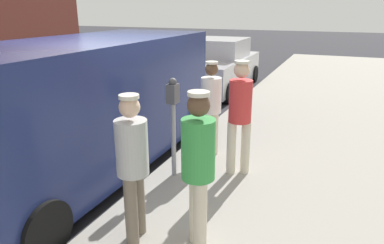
% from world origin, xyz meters
% --- Properties ---
extents(ground_plane, '(80.00, 80.00, 0.00)m').
position_xyz_m(ground_plane, '(0.00, 0.00, 0.00)').
color(ground_plane, '#2D2D33').
extents(sidewalk_slab, '(5.00, 32.00, 0.15)m').
position_xyz_m(sidewalk_slab, '(3.50, 0.00, 0.07)').
color(sidewalk_slab, '#9E998E').
rests_on(sidewalk_slab, ground).
extents(parking_meter_near, '(0.14, 0.18, 1.52)m').
position_xyz_m(parking_meter_near, '(1.35, -0.17, 1.18)').
color(parking_meter_near, gray).
rests_on(parking_meter_near, sidewalk_slab).
extents(pedestrian_in_red, '(0.34, 0.34, 1.75)m').
position_xyz_m(pedestrian_in_red, '(2.23, 0.29, 1.16)').
color(pedestrian_in_red, beige).
rests_on(pedestrian_in_red, sidewalk_slab).
extents(pedestrian_in_gray, '(0.34, 0.36, 1.65)m').
position_xyz_m(pedestrian_in_gray, '(1.64, -1.73, 1.09)').
color(pedestrian_in_gray, '#726656').
rests_on(pedestrian_in_gray, sidewalk_slab).
extents(pedestrian_in_green, '(0.34, 0.34, 1.72)m').
position_xyz_m(pedestrian_in_green, '(2.33, -1.61, 1.14)').
color(pedestrian_in_green, beige).
rests_on(pedestrian_in_green, sidewalk_slab).
extents(pedestrian_in_white, '(0.34, 0.35, 1.64)m').
position_xyz_m(pedestrian_in_white, '(1.60, 0.75, 1.09)').
color(pedestrian_in_white, beige).
rests_on(pedestrian_in_white, sidewalk_slab).
extents(parked_van, '(2.14, 5.21, 2.15)m').
position_xyz_m(parked_van, '(-0.15, -0.20, 1.15)').
color(parked_van, navy).
rests_on(parked_van, ground).
extents(parked_sedan_ahead, '(1.98, 4.42, 1.65)m').
position_xyz_m(parked_sedan_ahead, '(-0.26, 6.49, 0.75)').
color(parked_sedan_ahead, '#BCBCC1').
rests_on(parked_sedan_ahead, ground).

